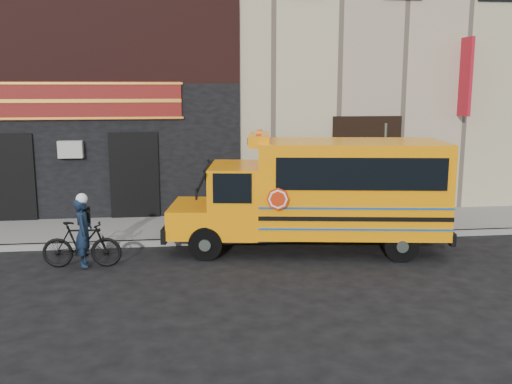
{
  "coord_description": "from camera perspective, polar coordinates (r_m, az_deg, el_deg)",
  "views": [
    {
      "loc": [
        -1.69,
        -11.87,
        4.05
      ],
      "look_at": [
        0.04,
        1.85,
        1.49
      ],
      "focal_mm": 40.0,
      "sensor_mm": 36.0,
      "label": 1
    }
  ],
  "objects": [
    {
      "name": "school_bus",
      "position": [
        14.24,
        6.69,
        0.12
      ],
      "size": [
        7.14,
        3.14,
        2.92
      ],
      "color": "black",
      "rests_on": "ground"
    },
    {
      "name": "cyclist",
      "position": [
        13.43,
        -16.85,
        -4.07
      ],
      "size": [
        0.4,
        0.59,
        1.56
      ],
      "primitive_type": "imported",
      "rotation": [
        0.0,
        0.0,
        1.63
      ],
      "color": "black",
      "rests_on": "ground"
    },
    {
      "name": "ground",
      "position": [
        12.65,
        0.88,
        -8.2
      ],
      "size": [
        120.0,
        120.0,
        0.0
      ],
      "primitive_type": "plane",
      "color": "black",
      "rests_on": "ground"
    },
    {
      "name": "building",
      "position": [
        22.48,
        -3.07,
        15.77
      ],
      "size": [
        20.0,
        10.7,
        12.0
      ],
      "color": "tan",
      "rests_on": "sidewalk"
    },
    {
      "name": "curb",
      "position": [
        15.1,
        -0.5,
        -4.79
      ],
      "size": [
        40.0,
        0.2,
        0.15
      ],
      "primitive_type": "cube",
      "color": "gray",
      "rests_on": "ground"
    },
    {
      "name": "sidewalk",
      "position": [
        16.54,
        -1.11,
        -3.43
      ],
      "size": [
        40.0,
        3.0,
        0.15
      ],
      "primitive_type": "cube",
      "color": "gray",
      "rests_on": "ground"
    },
    {
      "name": "bicycle",
      "position": [
        13.55,
        -17.03,
        -5.04
      ],
      "size": [
        1.81,
        0.63,
        1.07
      ],
      "primitive_type": "imported",
      "rotation": [
        0.0,
        0.0,
        1.5
      ],
      "color": "black",
      "rests_on": "ground"
    },
    {
      "name": "sign_pole",
      "position": [
        15.53,
        12.71,
        1.58
      ],
      "size": [
        0.12,
        0.26,
        3.11
      ],
      "color": "#434B45",
      "rests_on": "ground"
    }
  ]
}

